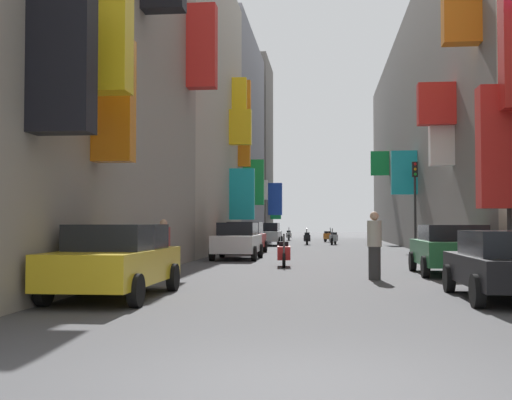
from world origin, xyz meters
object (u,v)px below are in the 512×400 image
object	(u,v)px
parked_car_red	(245,237)
pedestrian_crossing	(374,246)
scooter_red	(284,253)
scooter_white	(289,235)
parked_car_green	(451,248)
parked_car_black	(510,263)
pedestrian_near_left	(163,249)
scooter_silver	(334,238)
traffic_light_far_corner	(415,191)
scooter_orange	(328,236)
traffic_light_near_corner	(509,157)
parked_car_yellow	(116,259)
parked_car_silver	(267,234)
parked_car_white	(237,240)
scooter_black	(307,238)

from	to	relation	value
parked_car_red	pedestrian_crossing	size ratio (longest dim) A/B	2.21
scooter_red	scooter_white	size ratio (longest dim) A/B	1.02
parked_car_green	pedestrian_crossing	size ratio (longest dim) A/B	2.20
parked_car_black	pedestrian_near_left	world-z (taller)	pedestrian_near_left
scooter_silver	traffic_light_far_corner	xyz separation A→B (m)	(3.84, -12.71, 2.60)
scooter_orange	traffic_light_near_corner	xyz separation A→B (m)	(4.23, -35.28, 2.66)
parked_car_green	scooter_orange	size ratio (longest dim) A/B	2.23
parked_car_black	scooter_white	distance (m)	43.78
scooter_orange	traffic_light_far_corner	bearing A→B (deg)	-77.51
parked_car_green	parked_car_black	bearing A→B (deg)	-90.72
scooter_white	traffic_light_near_corner	size ratio (longest dim) A/B	0.41
parked_car_yellow	traffic_light_near_corner	size ratio (longest dim) A/B	0.93
parked_car_red	scooter_white	world-z (taller)	parked_car_red
pedestrian_near_left	scooter_orange	bearing A→B (deg)	82.17
scooter_orange	traffic_light_near_corner	distance (m)	35.63
parked_car_yellow	parked_car_silver	world-z (taller)	parked_car_silver
scooter_orange	pedestrian_crossing	xyz separation A→B (m)	(1.03, -34.36, 0.44)
scooter_orange	parked_car_silver	bearing A→B (deg)	-117.10
parked_car_red	traffic_light_near_corner	world-z (taller)	traffic_light_near_corner
parked_car_silver	parked_car_black	world-z (taller)	parked_car_silver
parked_car_black	traffic_light_far_corner	size ratio (longest dim) A/B	0.89
scooter_white	pedestrian_near_left	distance (m)	38.67
parked_car_green	scooter_orange	bearing A→B (deg)	95.91
scooter_silver	pedestrian_near_left	size ratio (longest dim) A/B	1.15
pedestrian_crossing	parked_car_red	bearing A→B (deg)	109.62
parked_car_yellow	scooter_red	xyz separation A→B (m)	(2.76, 9.83, -0.31)
parked_car_black	scooter_silver	size ratio (longest dim) A/B	2.19
scooter_orange	scooter_silver	size ratio (longest dim) A/B	0.97
parked_car_white	traffic_light_far_corner	bearing A→B (deg)	37.25
parked_car_yellow	pedestrian_near_left	xyz separation A→B (m)	(-0.26, 4.95, 0.02)
parked_car_silver	parked_car_red	distance (m)	11.69
scooter_black	traffic_light_far_corner	xyz separation A→B (m)	(5.67, -12.43, 2.60)
parked_car_green	scooter_black	distance (m)	26.45
parked_car_black	scooter_white	xyz separation A→B (m)	(-6.62, 43.28, -0.25)
scooter_black	scooter_white	size ratio (longest dim) A/B	1.03
parked_car_silver	pedestrian_crossing	size ratio (longest dim) A/B	2.21
parked_car_silver	scooter_black	size ratio (longest dim) A/B	2.05
parked_car_green	scooter_red	size ratio (longest dim) A/B	2.06
scooter_silver	scooter_orange	bearing A→B (deg)	93.13
parked_car_white	traffic_light_far_corner	world-z (taller)	traffic_light_far_corner
scooter_red	pedestrian_crossing	distance (m)	5.77
parked_car_silver	pedestrian_crossing	distance (m)	26.81
parked_car_silver	scooter_red	bearing A→B (deg)	-83.45
scooter_black	scooter_silver	bearing A→B (deg)	8.70
scooter_orange	parked_car_red	bearing A→B (deg)	-101.97
scooter_orange	scooter_black	size ratio (longest dim) A/B	0.92
scooter_orange	scooter_silver	xyz separation A→B (m)	(0.34, -6.14, -0.00)
scooter_silver	pedestrian_crossing	xyz separation A→B (m)	(0.69, -28.22, 0.44)
scooter_silver	parked_car_silver	bearing A→B (deg)	-156.82
scooter_silver	traffic_light_far_corner	size ratio (longest dim) A/B	0.40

